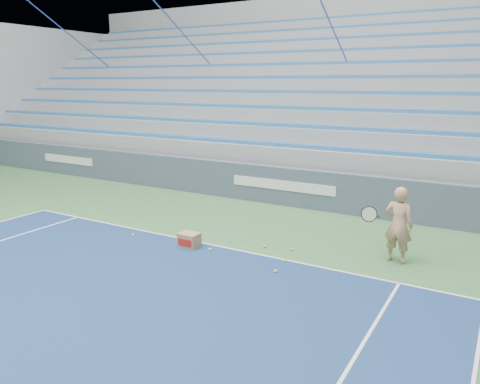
# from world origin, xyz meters

# --- Properties ---
(sponsor_barrier) EXTENTS (30.00, 0.32, 1.10)m
(sponsor_barrier) POSITION_xyz_m (0.00, 15.88, 0.55)
(sponsor_barrier) COLOR #404E61
(sponsor_barrier) RESTS_ON ground
(bleachers) EXTENTS (31.00, 9.15, 7.30)m
(bleachers) POSITION_xyz_m (0.00, 21.60, 2.36)
(bleachers) COLOR gray
(bleachers) RESTS_ON ground
(tennis_player) EXTENTS (0.91, 0.84, 1.53)m
(tennis_player) POSITION_xyz_m (3.81, 12.94, 0.77)
(tennis_player) COLOR tan
(tennis_player) RESTS_ON ground
(ball_box) EXTENTS (0.43, 0.33, 0.32)m
(ball_box) POSITION_xyz_m (-0.22, 11.54, 0.16)
(ball_box) COLOR #9F794D
(ball_box) RESTS_ON ground
(tennis_ball_0) EXTENTS (0.07, 0.07, 0.07)m
(tennis_ball_0) POSITION_xyz_m (1.20, 12.33, 0.03)
(tennis_ball_0) COLOR #CFDD2D
(tennis_ball_0) RESTS_ON ground
(tennis_ball_1) EXTENTS (0.07, 0.07, 0.07)m
(tennis_ball_1) POSITION_xyz_m (0.29, 11.57, 0.03)
(tennis_ball_1) COLOR #CFDD2D
(tennis_ball_1) RESTS_ON ground
(tennis_ball_2) EXTENTS (0.07, 0.07, 0.07)m
(tennis_ball_2) POSITION_xyz_m (1.78, 12.45, 0.03)
(tennis_ball_2) COLOR #CFDD2D
(tennis_ball_2) RESTS_ON ground
(tennis_ball_3) EXTENTS (0.07, 0.07, 0.07)m
(tennis_ball_3) POSITION_xyz_m (-1.78, 11.47, 0.03)
(tennis_ball_3) COLOR #CFDD2D
(tennis_ball_3) RESTS_ON ground
(tennis_ball_4) EXTENTS (0.07, 0.07, 0.07)m
(tennis_ball_4) POSITION_xyz_m (2.01, 11.22, 0.03)
(tennis_ball_4) COLOR #CFDD2D
(tennis_ball_4) RESTS_ON ground
(tennis_ball_5) EXTENTS (0.07, 0.07, 0.07)m
(tennis_ball_5) POSITION_xyz_m (1.94, 11.79, 0.03)
(tennis_ball_5) COLOR #CFDD2D
(tennis_ball_5) RESTS_ON ground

